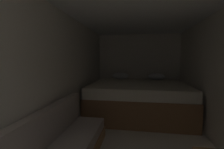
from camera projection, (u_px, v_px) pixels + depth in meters
name	position (u px, v px, depth m)	size (l,w,h in m)	color
ground_plane	(138.00, 148.00, 2.44)	(6.96, 6.96, 0.00)	beige
wall_back	(138.00, 70.00, 4.80)	(2.50, 0.05, 2.11)	beige
wall_left	(62.00, 78.00, 2.53)	(0.05, 4.96, 2.11)	beige
ceiling_slab	(140.00, 4.00, 2.24)	(2.50, 4.96, 0.05)	white
bed	(138.00, 99.00, 3.88)	(2.28, 1.86, 0.98)	brown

